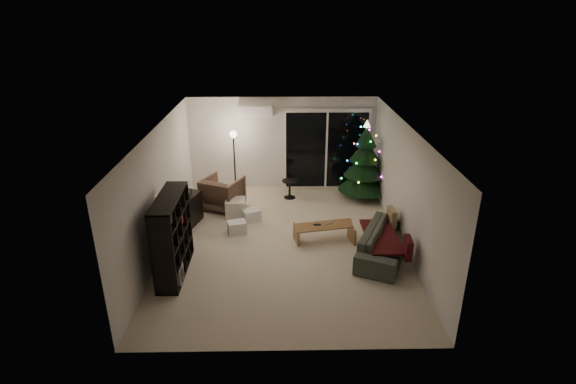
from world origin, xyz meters
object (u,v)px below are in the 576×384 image
Objects in this scene: media_cabinet at (184,213)px; armchair at (223,193)px; bookshelf at (162,236)px; coffee_table at (324,233)px; christmas_tree at (365,160)px; sofa at (386,242)px.

armchair is at bearing 68.22° from media_cabinet.
bookshelf is 1.24× the size of coffee_table.
christmas_tree is at bearing 34.98° from media_cabinet.
media_cabinet is 1.28× the size of armchair.
coffee_table is (3.11, 1.14, -0.58)m from bookshelf.
media_cabinet is 0.55× the size of christmas_tree.
bookshelf is 3.03m from armchair.
media_cabinet is at bearing 97.37° from sofa.
bookshelf reaches higher than media_cabinet.
bookshelf is 0.77× the size of sofa.
bookshelf is at bearing 99.00° from armchair.
media_cabinet is 3.20m from coffee_table.
christmas_tree is at bearing -147.10° from armchair.
media_cabinet is (0.00, 1.88, -0.42)m from bookshelf.
christmas_tree reaches higher than coffee_table.
media_cabinet reaches higher than coffee_table.
sofa is at bearing 169.95° from armchair.
media_cabinet is 1.28m from armchair.
coffee_table is 2.79m from christmas_tree.
bookshelf reaches higher than sofa.
christmas_tree is (3.59, 0.59, 0.64)m from armchair.
coffee_table is at bearing 88.16° from sofa.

